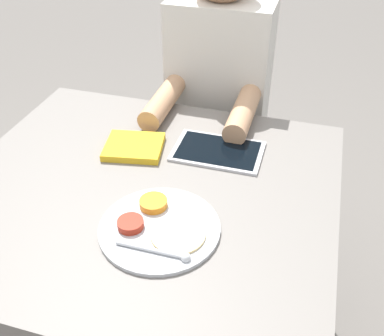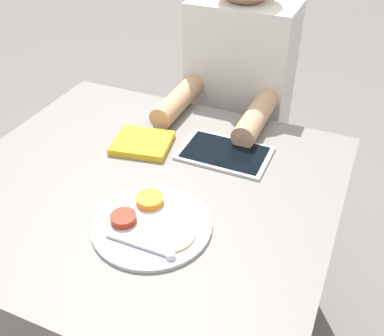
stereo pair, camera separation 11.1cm
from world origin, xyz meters
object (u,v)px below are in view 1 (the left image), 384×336
tablet_device (218,151)px  person_diner (217,126)px  red_notebook (134,147)px  thali_tray (159,227)px

tablet_device → person_diner: bearing=103.4°
red_notebook → tablet_device: red_notebook is taller
red_notebook → person_diner: bearing=73.3°
red_notebook → thali_tray: bearing=-58.0°
thali_tray → red_notebook: 0.33m
thali_tray → person_diner: bearing=93.1°
tablet_device → person_diner: 0.45m
red_notebook → tablet_device: 0.24m
tablet_device → thali_tray: bearing=-99.4°
tablet_device → red_notebook: bearing=-166.9°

